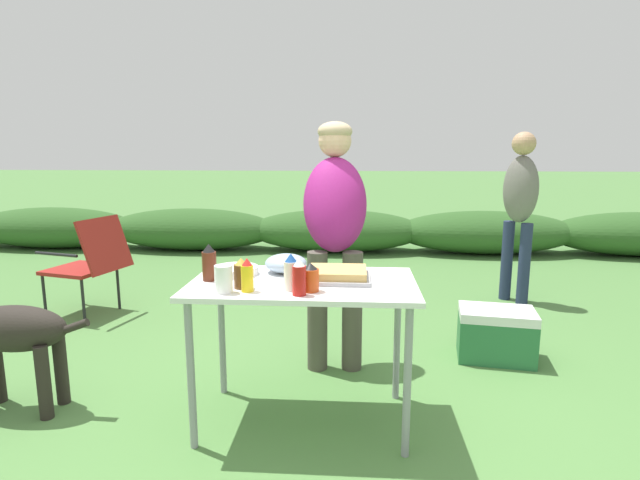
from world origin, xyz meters
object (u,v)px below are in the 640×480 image
at_px(standing_person_in_navy_coat, 335,218).
at_px(dog, 5,333).
at_px(mustard_bottle, 247,276).
at_px(cooler_box, 496,334).
at_px(folding_table, 303,296).
at_px(camp_chair_green_behind_table, 90,261).
at_px(beer_bottle, 241,274).
at_px(mayo_bottle, 291,273).
at_px(mixing_bowl, 286,263).
at_px(bbq_sauce_bottle, 209,263).
at_px(standing_person_in_gray_fleece, 520,201).
at_px(food_tray, 338,275).
at_px(hot_sauce_bottle, 310,278).
at_px(plate_stack, 236,270).
at_px(ketchup_bottle, 299,277).
at_px(paper_cup_stack, 223,279).

distance_m(standing_person_in_navy_coat, dog, 1.92).
bearing_deg(mustard_bottle, cooler_box, 36.27).
bearing_deg(mustard_bottle, folding_table, 39.66).
relative_size(mustard_bottle, camp_chair_green_behind_table, 0.19).
bearing_deg(beer_bottle, mayo_bottle, -4.99).
bearing_deg(mustard_bottle, mixing_bowl, 71.11).
xyz_separation_m(bbq_sauce_bottle, beer_bottle, (0.19, -0.13, -0.02)).
xyz_separation_m(beer_bottle, standing_person_in_gray_fleece, (1.99, 2.31, 0.12)).
bearing_deg(food_tray, dog, -178.79).
bearing_deg(beer_bottle, hot_sauce_bottle, -5.58).
bearing_deg(mixing_bowl, plate_stack, -165.72).
distance_m(plate_stack, beer_bottle, 0.27).
height_order(standing_person_in_navy_coat, standing_person_in_gray_fleece, standing_person_in_navy_coat).
height_order(ketchup_bottle, hot_sauce_bottle, ketchup_bottle).
bearing_deg(standing_person_in_gray_fleece, standing_person_in_navy_coat, -88.25).
xyz_separation_m(mayo_bottle, cooler_box, (1.23, 1.01, -0.65)).
distance_m(bbq_sauce_bottle, camp_chair_green_behind_table, 2.16).
bearing_deg(ketchup_bottle, mustard_bottle, 170.17).
distance_m(ketchup_bottle, mustard_bottle, 0.24).
height_order(paper_cup_stack, camp_chair_green_behind_table, paper_cup_stack).
relative_size(plate_stack, mayo_bottle, 1.32).
distance_m(mustard_bottle, hot_sauce_bottle, 0.29).
relative_size(beer_bottle, standing_person_in_navy_coat, 0.09).
height_order(hot_sauce_bottle, standing_person_in_gray_fleece, standing_person_in_gray_fleece).
relative_size(plate_stack, standing_person_in_navy_coat, 0.15).
distance_m(plate_stack, hot_sauce_bottle, 0.50).
bearing_deg(paper_cup_stack, bbq_sauce_bottle, 120.95).
height_order(plate_stack, bbq_sauce_bottle, bbq_sauce_bottle).
distance_m(plate_stack, camp_chair_green_behind_table, 2.14).
distance_m(food_tray, beer_bottle, 0.48).
relative_size(mustard_bottle, hot_sauce_bottle, 1.17).
distance_m(ketchup_bottle, camp_chair_green_behind_table, 2.65).
relative_size(mixing_bowl, beer_bottle, 1.54).
relative_size(folding_table, camp_chair_green_behind_table, 1.32).
relative_size(bbq_sauce_bottle, camp_chair_green_behind_table, 0.22).
xyz_separation_m(standing_person_in_navy_coat, standing_person_in_gray_fleece, (1.59, 1.43, -0.02)).
relative_size(food_tray, plate_stack, 1.41).
bearing_deg(bbq_sauce_bottle, dog, 179.10).
bearing_deg(dog, camp_chair_green_behind_table, 12.09).
relative_size(standing_person_in_navy_coat, cooler_box, 2.96).
bearing_deg(folding_table, cooler_box, 35.57).
bearing_deg(bbq_sauce_bottle, camp_chair_green_behind_table, 133.54).
relative_size(bbq_sauce_bottle, beer_bottle, 1.28).
relative_size(mixing_bowl, paper_cup_stack, 1.74).
bearing_deg(folding_table, mayo_bottle, -103.75).
height_order(plate_stack, standing_person_in_gray_fleece, standing_person_in_gray_fleece).
distance_m(mayo_bottle, camp_chair_green_behind_table, 2.56).
bearing_deg(camp_chair_green_behind_table, standing_person_in_gray_fleece, -65.39).
relative_size(folding_table, mustard_bottle, 7.08).
height_order(mayo_bottle, cooler_box, mayo_bottle).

